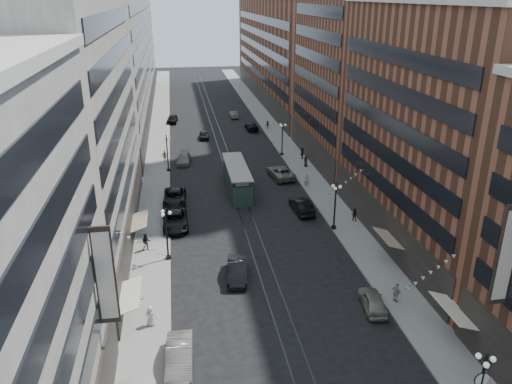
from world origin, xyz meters
TOP-DOWN VIEW (x-y plane):
  - ground at (0.00, 60.00)m, footprint 220.00×220.00m
  - sidewalk_west at (-11.00, 70.00)m, footprint 4.00×180.00m
  - sidewalk_east at (11.00, 70.00)m, footprint 4.00×180.00m
  - rail_west at (-0.70, 70.00)m, footprint 0.12×180.00m
  - rail_east at (0.70, 70.00)m, footprint 0.12×180.00m
  - building_west_mid at (-17.00, 33.00)m, footprint 8.00×36.00m
  - building_west_far at (-17.00, 96.00)m, footprint 8.00×90.00m
  - building_east_mid at (17.00, 28.00)m, footprint 8.00×30.00m
  - building_east_tower at (17.00, 56.00)m, footprint 8.00×26.00m
  - building_east_far at (17.00, 105.00)m, footprint 8.00×72.00m
  - lamppost_sw_far at (-9.20, 28.00)m, footprint 1.03×1.14m
  - lamppost_sw_mid at (-9.20, 55.00)m, footprint 1.03×1.14m
  - lamppost_se_far at (9.20, 32.00)m, footprint 1.03×1.14m
  - lamppost_se_mid at (9.20, 60.00)m, footprint 1.03×1.14m
  - streetcar at (0.00, 45.99)m, footprint 2.74×12.38m
  - car_1 at (-8.40, 12.27)m, footprint 2.08×5.36m
  - car_2 at (-8.40, 35.55)m, footprint 2.90×6.15m
  - car_4 at (7.82, 16.85)m, footprint 2.36×4.67m
  - car_5 at (-2.83, 23.49)m, footprint 2.44×5.35m
  - pedestrian_1 at (-10.55, 17.34)m, footprint 0.94×0.68m
  - pedestrian_2 at (-11.39, 30.17)m, footprint 0.96×0.60m
  - pedestrian_4 at (10.09, 17.28)m, footprint 0.84×1.17m
  - car_7 at (-8.40, 42.54)m, footprint 3.04×6.16m
  - car_8 at (-6.80, 58.55)m, footprint 2.60×5.21m
  - car_9 at (-8.40, 85.68)m, footprint 2.51×5.04m
  - car_10 at (6.80, 37.20)m, footprint 2.21×5.34m
  - car_11 at (6.80, 49.66)m, footprint 3.67×6.49m
  - car_12 at (6.80, 77.21)m, footprint 2.25×5.23m
  - car_13 at (-2.77, 72.34)m, footprint 1.74×4.13m
  - car_14 at (4.50, 88.07)m, footprint 1.66×4.35m
  - pedestrian_5 at (-9.50, 37.36)m, footprint 1.42×0.57m
  - pedestrian_6 at (-9.72, 59.24)m, footprint 1.25×0.95m
  - pedestrian_7 at (12.14, 33.61)m, footprint 0.85×0.70m
  - pedestrian_8 at (9.50, 45.33)m, footprint 0.69×0.46m
  - pedestrian_9 at (9.98, 77.06)m, footprint 1.10×0.64m
  - pedestrian_extra_0 at (11.54, 53.55)m, footprint 0.66×0.91m
  - pedestrian_extra_1 at (11.97, 57.57)m, footprint 0.96×1.70m

SIDE VIEW (x-z plane):
  - ground at x=0.00m, z-range 0.00..0.00m
  - rail_west at x=-0.70m, z-range 0.00..0.02m
  - rail_east at x=0.70m, z-range 0.00..0.02m
  - sidewalk_west at x=-11.00m, z-range 0.00..0.15m
  - sidewalk_east at x=11.00m, z-range 0.00..0.15m
  - car_13 at x=-2.77m, z-range 0.00..1.40m
  - car_14 at x=4.50m, z-range 0.00..1.42m
  - car_8 at x=-6.80m, z-range 0.00..1.45m
  - car_12 at x=6.80m, z-range 0.00..1.50m
  - car_4 at x=7.82m, z-range 0.00..1.52m
  - car_9 at x=-8.40m, z-range 0.00..1.65m
  - car_7 at x=-8.40m, z-range 0.00..1.68m
  - car_5 at x=-2.83m, z-range 0.00..1.70m
  - car_2 at x=-8.40m, z-range 0.00..1.70m
  - car_11 at x=6.80m, z-range 0.00..1.71m
  - car_10 at x=6.80m, z-range 0.00..1.72m
  - car_1 at x=-8.40m, z-range 0.00..1.74m
  - pedestrian_5 at x=-9.50m, z-range 0.15..1.64m
  - pedestrian_7 at x=12.14m, z-range 0.15..1.68m
  - pedestrian_9 at x=9.98m, z-range 0.15..1.76m
  - pedestrian_extra_0 at x=11.54m, z-range 0.15..1.83m
  - pedestrian_1 at x=-10.55m, z-range 0.15..1.88m
  - pedestrian_extra_1 at x=11.97m, z-range 0.15..1.91m
  - pedestrian_4 at x=10.09m, z-range 0.15..1.98m
  - pedestrian_8 at x=9.50m, z-range 0.15..2.00m
  - pedestrian_2 at x=-11.39m, z-range 0.15..2.01m
  - pedestrian_6 at x=-9.72m, z-range 0.15..2.09m
  - streetcar at x=0.00m, z-range -0.13..3.29m
  - lamppost_sw_far at x=-9.20m, z-range 0.34..5.86m
  - lamppost_sw_mid at x=-9.20m, z-range 0.34..5.86m
  - lamppost_se_far at x=9.20m, z-range 0.34..5.86m
  - lamppost_se_mid at x=9.20m, z-range 0.34..5.86m
  - building_east_mid at x=17.00m, z-range 0.00..24.00m
  - building_east_far at x=17.00m, z-range 0.00..24.00m
  - building_west_far at x=-17.00m, z-range 0.00..26.00m
  - building_west_mid at x=-17.00m, z-range 0.00..28.00m
  - building_east_tower at x=17.00m, z-range 0.00..42.00m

